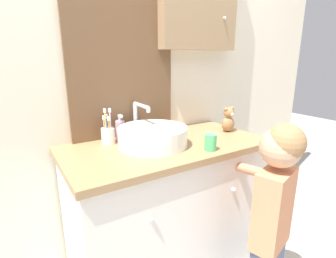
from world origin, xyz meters
The scene contains 8 objects.
wall_back centered at (0.03, 0.62, 1.29)m, with size 3.20×0.18×2.50m.
vanity_counter centered at (0.00, 0.31, 0.41)m, with size 1.13×0.58×0.81m.
sink_basin centered at (-0.08, 0.33, 0.86)m, with size 0.37×0.43×0.21m.
toothbrush_holder centered at (-0.27, 0.49, 0.86)m, with size 0.07×0.07×0.20m.
soap_dispenser centered at (-0.18, 0.53, 0.86)m, with size 0.05×0.05×0.15m.
child_figure centered at (0.28, -0.19, 0.60)m, with size 0.25×0.49×1.00m.
teddy_bear centered at (0.46, 0.31, 0.88)m, with size 0.09×0.07×0.16m.
drinking_cup centered at (0.13, 0.11, 0.85)m, with size 0.06×0.06×0.08m, color #4CC670.
Camera 1 is at (-0.73, -0.86, 1.27)m, focal length 28.00 mm.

